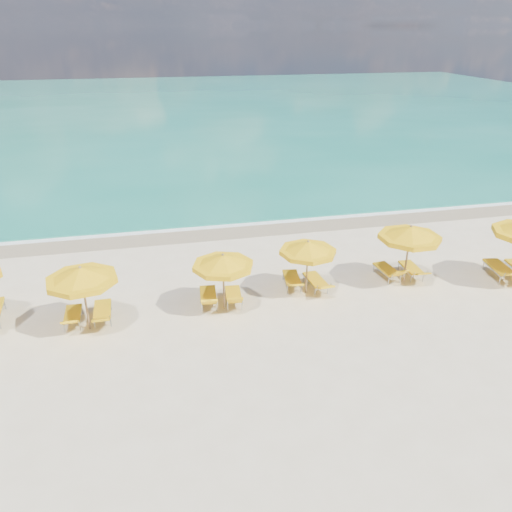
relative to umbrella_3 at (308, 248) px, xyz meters
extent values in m
plane|color=beige|center=(-1.69, -0.44, -1.82)|extent=(120.00, 120.00, 0.00)
cube|color=#157861|center=(-1.69, 47.56, -1.82)|extent=(120.00, 80.00, 0.30)
cube|color=tan|center=(-1.69, 6.96, -1.82)|extent=(120.00, 2.60, 0.01)
cube|color=white|center=(-1.69, 7.76, -1.82)|extent=(120.00, 1.20, 0.03)
cube|color=white|center=(-7.69, 16.56, -1.82)|extent=(14.00, 0.36, 0.05)
cube|color=white|center=(6.31, 23.56, -1.82)|extent=(18.00, 0.30, 0.05)
cylinder|color=#99764C|center=(-7.76, -0.83, -0.71)|extent=(0.07, 0.07, 2.22)
cone|color=yellow|center=(-7.76, -0.83, 0.22)|extent=(2.70, 2.70, 0.44)
cylinder|color=yellow|center=(-7.76, -0.83, 0.01)|extent=(2.72, 2.72, 0.18)
sphere|color=#99764C|center=(-7.76, -0.83, 0.45)|extent=(0.10, 0.10, 0.10)
cylinder|color=#99764C|center=(-3.19, -0.53, -0.78)|extent=(0.06, 0.06, 2.07)
cone|color=yellow|center=(-3.19, -0.53, 0.08)|extent=(2.27, 2.27, 0.41)
cylinder|color=yellow|center=(-3.19, -0.53, -0.12)|extent=(2.28, 2.28, 0.17)
sphere|color=#99764C|center=(-3.19, -0.53, 0.29)|extent=(0.09, 0.09, 0.09)
cylinder|color=#99764C|center=(0.00, 0.00, -0.80)|extent=(0.06, 0.06, 2.04)
cone|color=yellow|center=(0.00, 0.00, 0.06)|extent=(2.36, 2.36, 0.41)
cylinder|color=yellow|center=(0.00, 0.00, -0.14)|extent=(2.38, 2.38, 0.16)
sphere|color=#99764C|center=(0.00, 0.00, 0.27)|extent=(0.09, 0.09, 0.09)
cylinder|color=#99764C|center=(3.98, -0.04, -0.67)|extent=(0.07, 0.07, 2.30)
cone|color=yellow|center=(3.98, -0.04, 0.30)|extent=(3.04, 3.04, 0.46)
cylinder|color=yellow|center=(3.98, -0.04, 0.07)|extent=(3.07, 3.07, 0.18)
sphere|color=#99764C|center=(3.98, -0.04, 0.53)|extent=(0.10, 0.10, 0.10)
cube|color=yellow|center=(-8.30, -0.30, -1.48)|extent=(0.55, 1.18, 0.07)
cube|color=yellow|center=(-8.28, -1.11, -1.33)|extent=(0.53, 0.51, 0.36)
cube|color=yellow|center=(-7.34, -0.23, -1.46)|extent=(0.59, 1.26, 0.08)
cube|color=yellow|center=(-7.32, -1.12, -1.34)|extent=(0.57, 0.59, 0.30)
cube|color=yellow|center=(-3.69, -0.03, -1.45)|extent=(0.67, 1.32, 0.08)
cube|color=yellow|center=(-3.77, -0.89, -1.26)|extent=(0.61, 0.56, 0.44)
cube|color=yellow|center=(-2.80, -0.15, -1.47)|extent=(0.64, 1.24, 0.07)
cube|color=yellow|center=(-2.87, -0.94, -1.28)|extent=(0.57, 0.51, 0.43)
cube|color=yellow|center=(-0.38, 0.62, -1.46)|extent=(0.72, 1.32, 0.08)
cube|color=yellow|center=(-0.50, -0.26, -1.31)|extent=(0.63, 0.63, 0.35)
cube|color=yellow|center=(0.45, 0.31, -1.46)|extent=(0.64, 1.27, 0.08)
cube|color=yellow|center=(0.52, -0.57, -1.35)|extent=(0.59, 0.61, 0.29)
cube|color=yellow|center=(3.51, 0.53, -1.46)|extent=(0.67, 1.29, 0.08)
cube|color=yellow|center=(3.58, -0.30, -1.26)|extent=(0.60, 0.53, 0.44)
cube|color=yellow|center=(4.53, 0.47, -1.47)|extent=(0.59, 1.23, 0.07)
cube|color=yellow|center=(4.49, -0.39, -1.34)|extent=(0.56, 0.57, 0.32)
cube|color=yellow|center=(7.90, -0.38, -1.40)|extent=(0.85, 1.53, 0.09)
camera|label=1|loc=(-5.39, -15.68, 7.31)|focal=35.00mm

